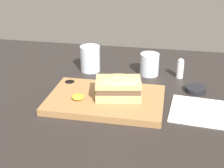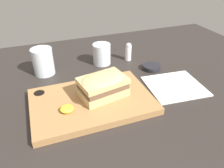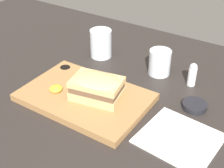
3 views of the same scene
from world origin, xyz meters
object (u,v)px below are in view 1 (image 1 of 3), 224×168
at_px(serving_board, 106,100).
at_px(wine_glass, 149,65).
at_px(napkin, 202,111).
at_px(water_glass, 90,60).
at_px(salt_shaker, 180,68).
at_px(sandwich, 118,86).
at_px(condiment_dish, 195,89).

relative_size(serving_board, wine_glass, 4.32).
relative_size(wine_glass, napkin, 0.42).
bearing_deg(wine_glass, water_glass, -179.01).
bearing_deg(salt_shaker, napkin, -75.19).
distance_m(sandwich, salt_shaker, 0.29).
bearing_deg(serving_board, salt_shaker, 46.67).
distance_m(serving_board, napkin, 0.28).
distance_m(water_glass, wine_glass, 0.22).
distance_m(napkin, salt_shaker, 0.25).
xyz_separation_m(serving_board, sandwich, (0.04, 0.01, 0.04)).
distance_m(sandwich, napkin, 0.25).
bearing_deg(salt_shaker, sandwich, -128.76).
height_order(water_glass, condiment_dish, water_glass).
xyz_separation_m(sandwich, salt_shaker, (0.18, 0.23, -0.02)).
bearing_deg(salt_shaker, water_glass, 179.41).
height_order(serving_board, condiment_dish, serving_board).
distance_m(serving_board, wine_glass, 0.26).
xyz_separation_m(water_glass, salt_shaker, (0.33, -0.00, -0.00)).
bearing_deg(water_glass, serving_board, -65.36).
xyz_separation_m(water_glass, wine_glass, (0.22, 0.00, -0.00)).
distance_m(serving_board, sandwich, 0.06).
bearing_deg(water_glass, salt_shaker, -0.59).
relative_size(wine_glass, condiment_dish, 1.21).
height_order(serving_board, sandwich, sandwich).
distance_m(salt_shaker, condiment_dish, 0.12).
distance_m(wine_glass, condiment_dish, 0.19).
bearing_deg(napkin, salt_shaker, 104.81).
height_order(sandwich, water_glass, water_glass).
bearing_deg(napkin, serving_board, 179.16).
bearing_deg(sandwich, salt_shaker, 51.24).
relative_size(napkin, condiment_dish, 2.89).
bearing_deg(sandwich, water_glass, 122.42).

